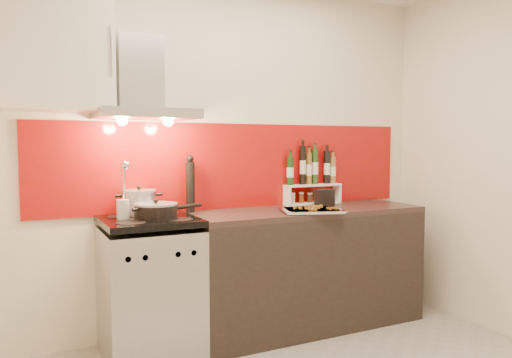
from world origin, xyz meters
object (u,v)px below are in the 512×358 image
pepper_mill (190,185)px  stock_pot (139,202)px  counter (306,267)px  saute_pan (157,211)px  range_stove (150,289)px  baking_tray (312,210)px

pepper_mill → stock_pot: bearing=-176.3°
pepper_mill → counter: bearing=-13.1°
saute_pan → range_stove: bearing=139.9°
saute_pan → baking_tray: bearing=-6.8°
baking_tray → range_stove: bearing=171.7°
stock_pot → saute_pan: 0.23m
range_stove → counter: range_stove is taller
counter → baking_tray: 0.50m
counter → stock_pot: 1.35m
range_stove → baking_tray: bearing=-8.3°
saute_pan → baking_tray: 1.10m
range_stove → saute_pan: bearing=-40.1°
stock_pot → pepper_mill: size_ratio=0.57×
saute_pan → pepper_mill: 0.41m
counter → pepper_mill: (-0.85, 0.20, 0.65)m
pepper_mill → saute_pan: bearing=-142.3°
pepper_mill → baking_tray: pepper_mill is taller
range_stove → counter: 1.20m
counter → saute_pan: 1.27m
stock_pot → saute_pan: bearing=-73.3°
counter → pepper_mill: pepper_mill is taller
stock_pot → baking_tray: 1.21m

